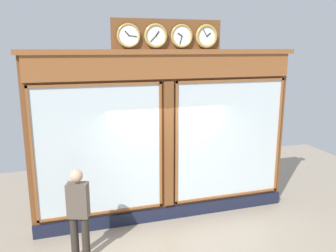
# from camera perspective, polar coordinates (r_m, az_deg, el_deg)

# --- Properties ---
(shop_facade) EXTENTS (5.74, 0.42, 4.26)m
(shop_facade) POSITION_cam_1_polar(r_m,az_deg,el_deg) (7.38, -0.28, -1.58)
(shop_facade) COLOR brown
(shop_facade) RESTS_ON ground_plane
(pedestrian) EXTENTS (0.41, 0.33, 1.69)m
(pedestrian) POSITION_cam_1_polar(r_m,az_deg,el_deg) (6.40, -14.57, -13.40)
(pedestrian) COLOR #312A24
(pedestrian) RESTS_ON ground_plane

